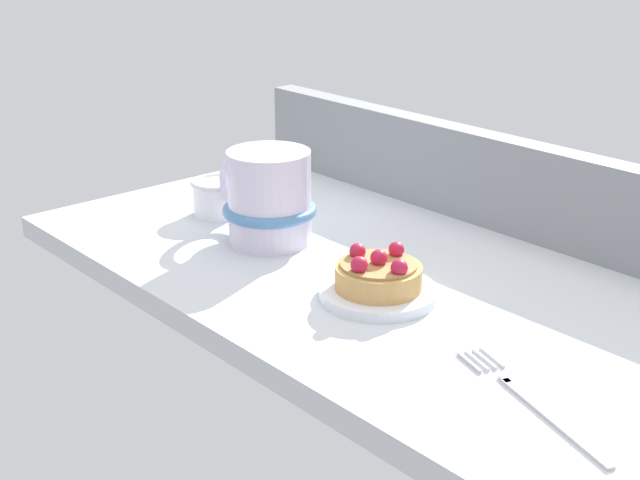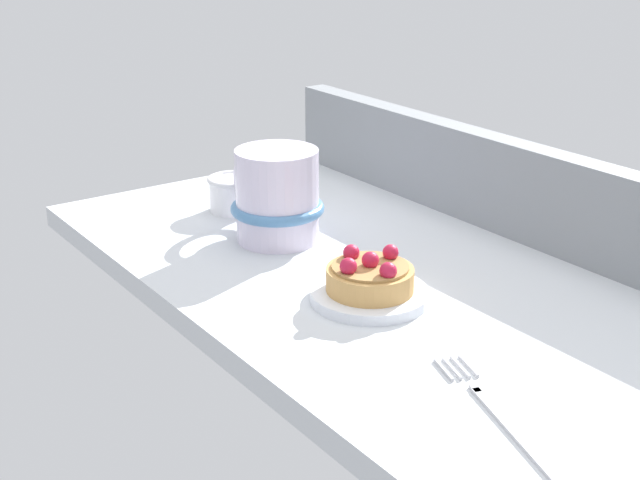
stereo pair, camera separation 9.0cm
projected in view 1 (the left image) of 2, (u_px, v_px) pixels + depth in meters
The scene contains 7 objects.
ground_plane at pixel (373, 278), 91.48cm from camera, with size 77.65×41.57×2.45cm, color silver.
window_rail_back at pixel (494, 181), 101.00cm from camera, with size 76.09×3.13×10.61cm, color gray.
dessert_plate at pixel (378, 293), 83.79cm from camera, with size 11.31×11.31×1.05cm.
raspberry_tart at pixel (378, 274), 83.07cm from camera, with size 8.29×8.29×3.90cm.
coffee_mug at pixel (268, 198), 96.26cm from camera, with size 14.22×10.38×10.33cm.
dessert_fork at pixel (530, 399), 66.31cm from camera, with size 17.38×7.24×0.60cm.
sugar_bowl at pixel (217, 196), 105.51cm from camera, with size 6.30×6.30×4.29cm.
Camera 1 is at (59.12, -59.79, 35.43)cm, focal length 49.50 mm.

